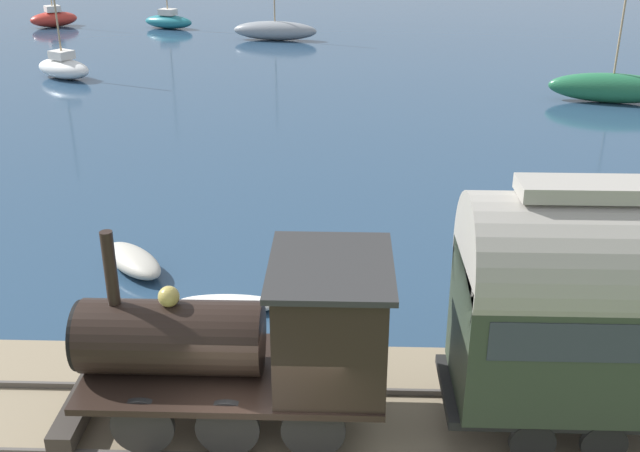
% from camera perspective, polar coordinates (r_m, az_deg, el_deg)
% --- Properties ---
extents(harbor_water, '(80.00, 80.00, 0.01)m').
position_cam_1_polar(harbor_water, '(54.45, 0.63, 14.05)').
color(harbor_water, navy).
rests_on(harbor_water, ground).
extents(rail_embankment, '(5.19, 56.00, 0.60)m').
position_cam_1_polar(rail_embankment, '(13.99, -3.54, -15.59)').
color(rail_embankment, '#84755B').
rests_on(rail_embankment, ground).
extents(steam_locomotive, '(2.48, 5.70, 3.61)m').
position_cam_1_polar(steam_locomotive, '(12.79, -4.58, -8.26)').
color(steam_locomotive, black).
rests_on(steam_locomotive, rail_embankment).
extents(sailboat_green, '(2.50, 6.05, 5.94)m').
position_cam_1_polar(sailboat_green, '(39.27, 21.34, 9.79)').
color(sailboat_green, '#236B42').
rests_on(sailboat_green, harbor_water).
extents(sailboat_white, '(3.30, 3.97, 5.86)m').
position_cam_1_polar(sailboat_white, '(44.22, -18.97, 11.36)').
color(sailboat_white, white).
rests_on(sailboat_white, harbor_water).
extents(sailboat_teal, '(2.79, 4.27, 8.79)m').
position_cam_1_polar(sailboat_teal, '(60.17, -11.48, 15.11)').
color(sailboat_teal, '#1E707A').
rests_on(sailboat_teal, harbor_water).
extents(sailboat_red, '(3.44, 3.92, 6.22)m').
position_cam_1_polar(sailboat_red, '(63.32, -19.63, 14.69)').
color(sailboat_red, '#B72D23').
rests_on(sailboat_red, harbor_water).
extents(sailboat_gray, '(2.23, 6.04, 6.31)m').
position_cam_1_polar(sailboat_gray, '(54.01, -3.45, 14.65)').
color(sailboat_gray, gray).
rests_on(sailboat_gray, harbor_water).
extents(rowboat_far_out, '(2.51, 2.39, 0.56)m').
position_cam_1_polar(rowboat_far_out, '(20.47, -14.07, -2.56)').
color(rowboat_far_out, '#B7B2A3').
rests_on(rowboat_far_out, harbor_water).
extents(rowboat_near_shore, '(0.71, 2.55, 0.33)m').
position_cam_1_polar(rowboat_near_shore, '(18.18, -6.94, -5.88)').
color(rowboat_near_shore, silver).
rests_on(rowboat_near_shore, harbor_water).
extents(rowboat_off_pier, '(2.40, 2.12, 0.36)m').
position_cam_1_polar(rowboat_off_pier, '(23.47, 18.67, 0.06)').
color(rowboat_off_pier, silver).
rests_on(rowboat_off_pier, harbor_water).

